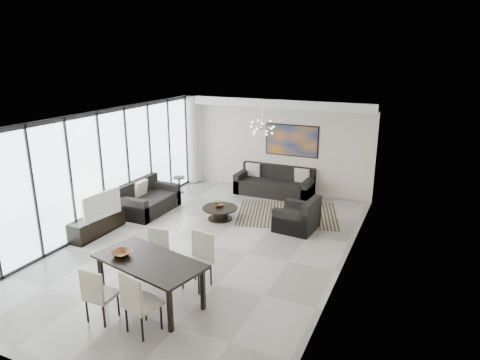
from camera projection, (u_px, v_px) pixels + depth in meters
The scene contains 20 objects.
room_shell at pixel (226, 188), 9.17m from camera, with size 6.00×9.00×2.90m.
window_wall at pixel (105, 170), 10.47m from camera, with size 0.37×8.95×2.90m.
soffit at pixel (275, 103), 12.72m from camera, with size 5.98×0.40×0.26m, color white.
painting at pixel (292, 140), 13.00m from camera, with size 1.68×0.04×0.98m, color #C26D1A.
chandelier at pixel (262, 127), 11.16m from camera, with size 0.66×0.66×0.71m.
rug at pixel (287, 214), 11.64m from camera, with size 2.65×2.04×0.01m, color black.
coffee_table at pixel (220, 212), 11.26m from camera, with size 0.93×0.93×0.33m.
bowl_coffee at pixel (219, 205), 11.24m from camera, with size 0.23×0.23×0.07m, color brown.
sofa_main at pixel (275, 185), 13.19m from camera, with size 2.35×0.96×0.85m.
loveseat at pixel (148, 201), 11.76m from camera, with size 0.97×1.73×0.86m.
armchair at pixel (298, 219), 10.57m from camera, with size 1.01×1.06×0.82m.
side_table at pixel (179, 182), 13.34m from camera, with size 0.37×0.37×0.51m.
tv_console at pixel (97, 225), 10.32m from camera, with size 0.43×1.54×0.48m, color black.
television at pixel (99, 205), 10.06m from camera, with size 1.09×0.14×0.63m, color gray.
dining_table at pixel (149, 264), 7.35m from camera, with size 2.14×1.40×0.82m.
dining_chair_sw at pixel (97, 292), 6.85m from camera, with size 0.45×0.45×0.97m.
dining_chair_se at pixel (137, 300), 6.54m from camera, with size 0.59×0.59×1.05m.
dining_chair_nw at pixel (157, 249), 8.36m from camera, with size 0.48×0.48×0.94m.
dining_chair_ne at pixel (200, 256), 7.96m from camera, with size 0.54×0.54×1.05m.
bowl_dining at pixel (121, 254), 7.47m from camera, with size 0.35×0.35×0.09m, color brown.
Camera 1 is at (4.32, -7.84, 4.26)m, focal length 32.00 mm.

